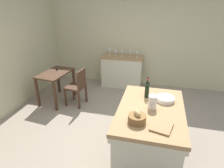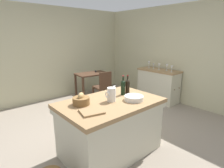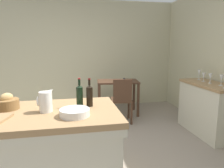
# 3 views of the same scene
# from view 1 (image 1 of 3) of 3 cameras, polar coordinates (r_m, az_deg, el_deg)

# --- Properties ---
(ground_plane) EXTENTS (6.76, 6.76, 0.00)m
(ground_plane) POSITION_cam_1_polar(r_m,az_deg,el_deg) (3.84, 1.96, -14.63)
(ground_plane) COLOR gray
(wall_right) EXTENTS (0.12, 5.20, 2.60)m
(wall_right) POSITION_cam_1_polar(r_m,az_deg,el_deg) (5.68, 7.84, 12.59)
(wall_right) COLOR #B7B28E
(wall_right) RESTS_ON ground
(island_table) EXTENTS (1.51, 0.98, 0.86)m
(island_table) POSITION_cam_1_polar(r_m,az_deg,el_deg) (3.24, 10.78, -13.03)
(island_table) COLOR #99754C
(island_table) RESTS_ON ground
(side_cabinet) EXTENTS (0.52, 1.16, 0.90)m
(side_cabinet) POSITION_cam_1_polar(r_m,az_deg,el_deg) (5.64, 2.97, 3.73)
(side_cabinet) COLOR #99754C
(side_cabinet) RESTS_ON ground
(writing_desk) EXTENTS (0.96, 0.66, 0.81)m
(writing_desk) POSITION_cam_1_polar(r_m,az_deg,el_deg) (4.91, -16.13, 1.91)
(writing_desk) COLOR #472D1E
(writing_desk) RESTS_ON ground
(wooden_chair) EXTENTS (0.44, 0.44, 0.90)m
(wooden_chair) POSITION_cam_1_polar(r_m,az_deg,el_deg) (4.67, -10.06, -0.57)
(wooden_chair) COLOR #472D1E
(wooden_chair) RESTS_ON ground
(pitcher) EXTENTS (0.17, 0.13, 0.25)m
(pitcher) POSITION_cam_1_polar(r_m,az_deg,el_deg) (2.98, 11.74, -5.16)
(pitcher) COLOR silver
(pitcher) RESTS_ON island_table
(wash_bowl) EXTENTS (0.29, 0.29, 0.07)m
(wash_bowl) POSITION_cam_1_polar(r_m,az_deg,el_deg) (3.27, 15.28, -4.23)
(wash_bowl) COLOR silver
(wash_bowl) RESTS_ON island_table
(bread_basket) EXTENTS (0.24, 0.24, 0.18)m
(bread_basket) POSITION_cam_1_polar(r_m,az_deg,el_deg) (2.65, 7.31, -9.83)
(bread_basket) COLOR brown
(bread_basket) RESTS_ON island_table
(cutting_board) EXTENTS (0.33, 0.31, 0.02)m
(cutting_board) POSITION_cam_1_polar(r_m,az_deg,el_deg) (2.64, 14.26, -12.05)
(cutting_board) COLOR #99754C
(cutting_board) RESTS_ON island_table
(wine_bottle_dark) EXTENTS (0.07, 0.07, 0.32)m
(wine_bottle_dark) POSITION_cam_1_polar(r_m,az_deg,el_deg) (3.38, 10.25, -0.98)
(wine_bottle_dark) COLOR black
(wine_bottle_dark) RESTS_ON island_table
(wine_bottle_amber) EXTENTS (0.07, 0.07, 0.32)m
(wine_bottle_amber) POSITION_cam_1_polar(r_m,az_deg,el_deg) (3.28, 10.17, -1.72)
(wine_bottle_amber) COLOR black
(wine_bottle_amber) RESTS_ON island_table
(wine_glass_far_left) EXTENTS (0.07, 0.07, 0.17)m
(wine_glass_far_left) POSITION_cam_1_polar(r_m,az_deg,el_deg) (5.38, 7.29, 8.79)
(wine_glass_far_left) COLOR white
(wine_glass_far_left) RESTS_ON side_cabinet
(wine_glass_left) EXTENTS (0.07, 0.07, 0.17)m
(wine_glass_left) POSITION_cam_1_polar(r_m,az_deg,el_deg) (5.48, 5.38, 9.23)
(wine_glass_left) COLOR white
(wine_glass_left) RESTS_ON side_cabinet
(wine_glass_middle) EXTENTS (0.07, 0.07, 0.17)m
(wine_glass_middle) POSITION_cam_1_polar(r_m,az_deg,el_deg) (5.48, 2.98, 9.25)
(wine_glass_middle) COLOR white
(wine_glass_middle) RESTS_ON side_cabinet
(wine_glass_right) EXTENTS (0.07, 0.07, 0.15)m
(wine_glass_right) POSITION_cam_1_polar(r_m,az_deg,el_deg) (5.53, 1.03, 9.32)
(wine_glass_right) COLOR white
(wine_glass_right) RESTS_ON side_cabinet
(wine_glass_far_right) EXTENTS (0.07, 0.07, 0.19)m
(wine_glass_far_right) POSITION_cam_1_polar(r_m,az_deg,el_deg) (5.60, -0.78, 9.73)
(wine_glass_far_right) COLOR white
(wine_glass_far_right) RESTS_ON side_cabinet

